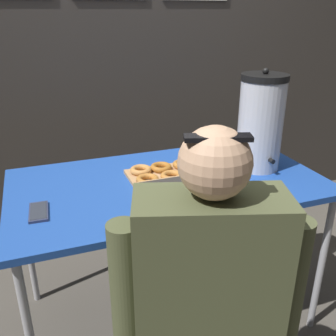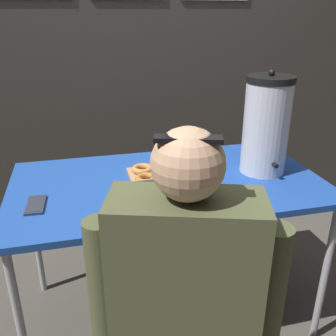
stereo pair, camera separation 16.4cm
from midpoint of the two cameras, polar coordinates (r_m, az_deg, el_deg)
name	(u,v)px [view 1 (the left image)]	position (r m, az deg, el deg)	size (l,w,h in m)	color
ground_plane	(168,311)	(2.10, -2.45, -21.02)	(12.00, 12.00, 0.00)	#4C473F
back_wall	(111,48)	(2.55, -10.57, 17.56)	(6.00, 0.11, 2.46)	#38332D
folding_table	(168,190)	(1.69, -2.85, -3.48)	(1.37, 0.75, 0.76)	#1E479E
donut_box	(167,174)	(1.69, -2.98, -0.92)	(0.34, 0.25, 0.05)	tan
coffee_urn	(260,122)	(1.77, 11.28, 6.81)	(0.21, 0.24, 0.47)	silver
cell_phone	(39,212)	(1.51, -22.12, -6.28)	(0.08, 0.15, 0.01)	#2D334C
person_seated	(206,322)	(1.25, 1.86, -22.54)	(0.56, 0.33, 1.20)	#33332D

